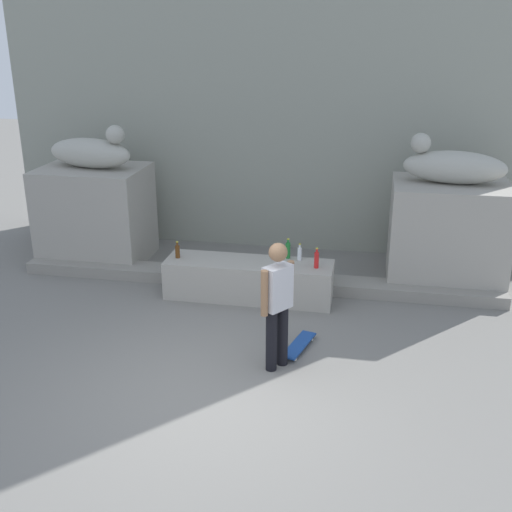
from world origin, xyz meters
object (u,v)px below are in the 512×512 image
Objects in this scene: bottle_green at (288,250)px; bottle_red at (317,260)px; statue_reclining_left at (92,152)px; bottle_brown at (178,251)px; bottle_clear at (300,254)px; skater at (277,301)px; statue_reclining_right at (452,166)px; skateboard at (299,345)px.

bottle_red is at bearing -35.08° from bottle_green.
statue_reclining_left reaches higher than bottle_red.
bottle_green is at bearing 10.38° from bottle_brown.
bottle_clear is at bearing -17.63° from bottle_green.
bottle_clear is (-0.00, 2.26, -0.20)m from skater.
statue_reclining_right reaches higher than skateboard.
bottle_clear is (0.19, -0.06, -0.02)m from bottle_green.
skater is 6.13× the size of bottle_brown.
statue_reclining_left is 1.00× the size of skater.
bottle_brown is 0.85× the size of bottle_red.
bottle_brown reaches higher than skateboard.
bottle_red is (0.07, 1.48, 0.68)m from skateboard.
skater is at bearing -98.38° from bottle_red.
bottle_red is at bearing -0.68° from bottle_brown.
bottle_green is (3.62, -0.92, -1.25)m from statue_reclining_left.
bottle_clear is (1.92, 0.25, 0.00)m from bottle_brown.
bottle_red reaches higher than skateboard.
bottle_clear is (-2.28, -1.00, -1.28)m from statue_reclining_right.
bottle_red reaches higher than bottle_brown.
bottle_clear is at bearing 35.64° from skater.
bottle_green is at bearing -3.81° from statue_reclining_left.
skateboard is 1.63m from bottle_red.
bottle_green reaches higher than bottle_clear.
statue_reclining_right is at bearing 0.67° from skater.
statue_reclining_left is at bearing 165.51° from bottle_clear.
skater is 2.03× the size of skateboard.
skater is at bearing 60.70° from statue_reclining_right.
statue_reclining_right reaches higher than bottle_clear.
skater reaches higher than bottle_clear.
bottle_brown is at bearing 79.28° from skater.
skater reaches higher than bottle_red.
skateboard is 2.56× the size of bottle_red.
bottle_green is (-0.42, 1.82, 0.68)m from skateboard.
skateboard is (-2.05, -2.76, -1.93)m from statue_reclining_right.
skater is 2.78m from bottle_brown.
bottle_brown and bottle_clear have the same top height.
bottle_green is 1.19× the size of bottle_clear.
skateboard is 1.99m from bottle_green.
statue_reclining_right is 5.08× the size of bottle_green.
statue_reclining_right reaches higher than bottle_green.
bottle_red is (-1.98, -1.28, -1.25)m from statue_reclining_right.
statue_reclining_left reaches higher than bottle_clear.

